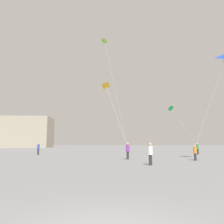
# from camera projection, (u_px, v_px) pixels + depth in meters

# --- Properties ---
(person_in_blue) EXTENTS (0.39, 0.39, 1.81)m
(person_in_blue) POSITION_uv_depth(u_px,v_px,m) (38.00, 148.00, 33.14)
(person_in_blue) COLOR #2D2D33
(person_in_blue) RESTS_ON ground_plane
(person_in_white) EXTENTS (0.40, 0.40, 1.83)m
(person_in_white) POSITION_uv_depth(u_px,v_px,m) (150.00, 153.00, 18.12)
(person_in_white) COLOR #2D2D33
(person_in_white) RESTS_ON ground_plane
(person_in_purple) EXTENTS (0.40, 0.40, 1.83)m
(person_in_purple) POSITION_uv_depth(u_px,v_px,m) (128.00, 150.00, 24.40)
(person_in_purple) COLOR #2D2D33
(person_in_purple) RESTS_ON ground_plane
(person_in_orange) EXTENTS (0.34, 0.34, 1.58)m
(person_in_orange) POSITION_uv_depth(u_px,v_px,m) (195.00, 152.00, 22.82)
(person_in_orange) COLOR #2D2D33
(person_in_orange) RESTS_ON ground_plane
(person_in_green) EXTENTS (0.38, 0.38, 1.74)m
(person_in_green) POSITION_uv_depth(u_px,v_px,m) (198.00, 148.00, 34.47)
(person_in_green) COLOR #2D2D33
(person_in_green) RESTS_ON ground_plane
(kite_amber_delta) EXTENTS (3.54, 9.92, 9.89)m
(kite_amber_delta) POSITION_uv_depth(u_px,v_px,m) (106.00, 86.00, 34.57)
(kite_amber_delta) COLOR yellow
(kite_lime_diamond) EXTENTS (3.16, 0.98, 13.01)m
(kite_lime_diamond) POSITION_uv_depth(u_px,v_px,m) (105.00, 44.00, 26.50)
(kite_lime_diamond) COLOR #8CD12D
(kite_emerald_diamond) EXTENTS (4.36, 1.52, 6.60)m
(kite_emerald_diamond) POSITION_uv_depth(u_px,v_px,m) (171.00, 108.00, 36.33)
(kite_emerald_diamond) COLOR green
(building_left_hall) EXTENTS (27.92, 13.20, 11.22)m
(building_left_hall) POSITION_uv_depth(u_px,v_px,m) (14.00, 132.00, 81.87)
(building_left_hall) COLOR #A39984
(building_left_hall) RESTS_ON ground_plane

